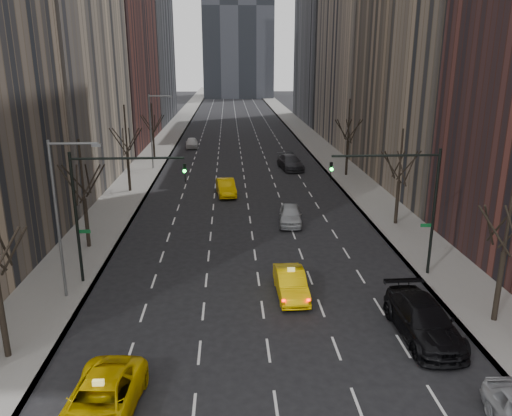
{
  "coord_description": "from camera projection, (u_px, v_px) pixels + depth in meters",
  "views": [
    {
      "loc": [
        -1.71,
        -16.59,
        13.23
      ],
      "look_at": [
        0.06,
        15.81,
        3.5
      ],
      "focal_mm": 35.0,
      "sensor_mm": 36.0,
      "label": 1
    }
  ],
  "objects": [
    {
      "name": "tree_lw_b",
      "position": [
        84.0,
        199.0,
        35.28
      ],
      "size": [
        3.36,
        3.5,
        7.82
      ],
      "color": "black",
      "rests_on": "ground"
    },
    {
      "name": "parked_suv_black",
      "position": [
        423.0,
        320.0,
        24.53
      ],
      "size": [
        2.67,
        6.27,
        1.8
      ],
      "primitive_type": "imported",
      "rotation": [
        0.0,
        0.0,
        0.02
      ],
      "color": "black",
      "rests_on": "ground"
    },
    {
      "name": "streetlight_near",
      "position": [
        62.0,
        204.0,
        27.14
      ],
      "size": [
        2.83,
        0.22,
        9.0
      ],
      "color": "slate",
      "rests_on": "ground"
    },
    {
      "name": "sidewalk_left",
      "position": [
        168.0,
        138.0,
        86.05
      ],
      "size": [
        4.5,
        320.0,
        0.15
      ],
      "primitive_type": "cube",
      "color": "slate",
      "rests_on": "ground"
    },
    {
      "name": "ground",
      "position": [
        276.0,
        407.0,
        19.76
      ],
      "size": [
        400.0,
        400.0,
        0.0
      ],
      "primitive_type": "plane",
      "color": "black",
      "rests_on": "ground"
    },
    {
      "name": "tree_lw_c",
      "position": [
        127.0,
        153.0,
        50.49
      ],
      "size": [
        3.36,
        3.5,
        8.74
      ],
      "color": "black",
      "rests_on": "ground"
    },
    {
      "name": "tree_lw_d",
      "position": [
        153.0,
        133.0,
        67.84
      ],
      "size": [
        3.36,
        3.5,
        7.36
      ],
      "color": "black",
      "rests_on": "ground"
    },
    {
      "name": "traffic_mast_right",
      "position": [
        409.0,
        192.0,
        30.14
      ],
      "size": [
        6.69,
        0.39,
        8.0
      ],
      "color": "black",
      "rests_on": "ground"
    },
    {
      "name": "far_suv_grey",
      "position": [
        290.0,
        162.0,
        62.07
      ],
      "size": [
        3.22,
        6.22,
        1.72
      ],
      "primitive_type": "imported",
      "rotation": [
        0.0,
        0.0,
        0.14
      ],
      "color": "#2D2D32",
      "rests_on": "ground"
    },
    {
      "name": "streetlight_far",
      "position": [
        153.0,
        124.0,
        60.62
      ],
      "size": [
        2.83,
        0.22,
        9.0
      ],
      "color": "slate",
      "rests_on": "ground"
    },
    {
      "name": "far_car_white",
      "position": [
        192.0,
        143.0,
        77.05
      ],
      "size": [
        2.08,
        4.63,
        1.55
      ],
      "primitive_type": "imported",
      "rotation": [
        0.0,
        0.0,
        0.06
      ],
      "color": "silver",
      "rests_on": "ground"
    },
    {
      "name": "far_taxi",
      "position": [
        226.0,
        187.0,
        50.25
      ],
      "size": [
        2.23,
        5.09,
        1.62
      ],
      "primitive_type": "imported",
      "rotation": [
        0.0,
        0.0,
        0.11
      ],
      "color": "#E3AE04",
      "rests_on": "ground"
    },
    {
      "name": "taxi_suv",
      "position": [
        100.0,
        403.0,
        18.79
      ],
      "size": [
        3.01,
        5.8,
        1.56
      ],
      "primitive_type": "imported",
      "rotation": [
        0.0,
        0.0,
        -0.07
      ],
      "color": "#D9B004",
      "rests_on": "ground"
    },
    {
      "name": "tree_rw_b",
      "position": [
        399.0,
        181.0,
        40.36
      ],
      "size": [
        3.36,
        3.5,
        7.82
      ],
      "color": "black",
      "rests_on": "ground"
    },
    {
      "name": "silver_sedan_ahead",
      "position": [
        290.0,
        215.0,
        41.46
      ],
      "size": [
        2.29,
        4.74,
        1.56
      ],
      "primitive_type": "imported",
      "rotation": [
        0.0,
        0.0,
        -0.1
      ],
      "color": "#ADB1B5",
      "rests_on": "ground"
    },
    {
      "name": "taxi_sedan",
      "position": [
        291.0,
        283.0,
        28.85
      ],
      "size": [
        1.74,
        4.66,
        1.52
      ],
      "primitive_type": "imported",
      "rotation": [
        0.0,
        0.0,
        0.03
      ],
      "color": "yellow",
      "rests_on": "ground"
    },
    {
      "name": "traffic_mast_left",
      "position": [
        103.0,
        197.0,
        29.18
      ],
      "size": [
        6.69,
        0.39,
        8.0
      ],
      "color": "black",
      "rests_on": "ground"
    },
    {
      "name": "tree_rw_a",
      "position": [
        504.0,
        253.0,
        25.01
      ],
      "size": [
        3.36,
        3.5,
        8.28
      ],
      "color": "black",
      "rests_on": "ground"
    },
    {
      "name": "sidewalk_right",
      "position": [
        308.0,
        137.0,
        87.33
      ],
      "size": [
        4.5,
        320.0,
        0.15
      ],
      "primitive_type": "cube",
      "color": "slate",
      "rests_on": "ground"
    },
    {
      "name": "tree_rw_c",
      "position": [
        348.0,
        142.0,
        57.49
      ],
      "size": [
        3.36,
        3.5,
        8.74
      ],
      "color": "black",
      "rests_on": "ground"
    }
  ]
}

